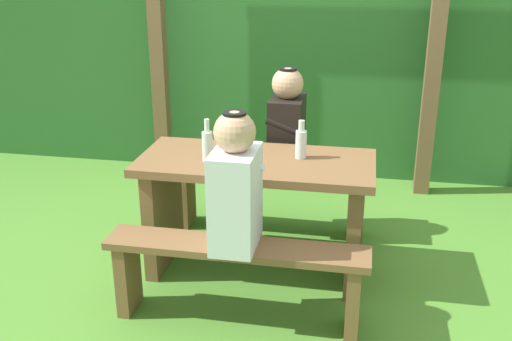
# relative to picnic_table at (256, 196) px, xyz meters

# --- Properties ---
(ground_plane) EXTENTS (12.00, 12.00, 0.00)m
(ground_plane) POSITION_rel_picnic_table_xyz_m (0.00, 0.00, -0.51)
(ground_plane) COLOR #4E892F
(hedge_backdrop) EXTENTS (6.40, 1.05, 1.81)m
(hedge_backdrop) POSITION_rel_picnic_table_xyz_m (0.00, 2.27, 0.40)
(hedge_backdrop) COLOR #2A6128
(hedge_backdrop) RESTS_ON ground_plane
(pergola_post_left) EXTENTS (0.12, 0.12, 2.24)m
(pergola_post_left) POSITION_rel_picnic_table_xyz_m (-1.12, 1.51, 0.62)
(pergola_post_left) COLOR brown
(pergola_post_left) RESTS_ON ground_plane
(pergola_post_right) EXTENTS (0.12, 0.12, 2.24)m
(pergola_post_right) POSITION_rel_picnic_table_xyz_m (1.12, 1.51, 0.62)
(pergola_post_right) COLOR brown
(pergola_post_right) RESTS_ON ground_plane
(picnic_table) EXTENTS (1.40, 0.64, 0.74)m
(picnic_table) POSITION_rel_picnic_table_xyz_m (0.00, 0.00, 0.00)
(picnic_table) COLOR brown
(picnic_table) RESTS_ON ground_plane
(bench_near) EXTENTS (1.40, 0.24, 0.47)m
(bench_near) POSITION_rel_picnic_table_xyz_m (0.00, -0.56, -0.17)
(bench_near) COLOR brown
(bench_near) RESTS_ON ground_plane
(bench_far) EXTENTS (1.40, 0.24, 0.47)m
(bench_far) POSITION_rel_picnic_table_xyz_m (0.00, 0.56, -0.17)
(bench_far) COLOR brown
(bench_far) RESTS_ON ground_plane
(person_white_shirt) EXTENTS (0.25, 0.35, 0.72)m
(person_white_shirt) POSITION_rel_picnic_table_xyz_m (-0.00, -0.56, 0.29)
(person_white_shirt) COLOR silver
(person_white_shirt) RESTS_ON bench_near
(person_black_coat) EXTENTS (0.25, 0.35, 0.72)m
(person_black_coat) POSITION_rel_picnic_table_xyz_m (0.11, 0.56, 0.29)
(person_black_coat) COLOR black
(person_black_coat) RESTS_ON bench_far
(drinking_glass) EXTENTS (0.07, 0.07, 0.08)m
(drinking_glass) POSITION_rel_picnic_table_xyz_m (-0.20, 0.13, 0.28)
(drinking_glass) COLOR silver
(drinking_glass) RESTS_ON picnic_table
(bottle_left) EXTENTS (0.07, 0.07, 0.23)m
(bottle_left) POSITION_rel_picnic_table_xyz_m (0.26, 0.07, 0.33)
(bottle_left) COLOR silver
(bottle_left) RESTS_ON picnic_table
(bottle_right) EXTENTS (0.06, 0.06, 0.26)m
(bottle_right) POSITION_rel_picnic_table_xyz_m (-0.27, -0.09, 0.34)
(bottle_right) COLOR silver
(bottle_right) RESTS_ON picnic_table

